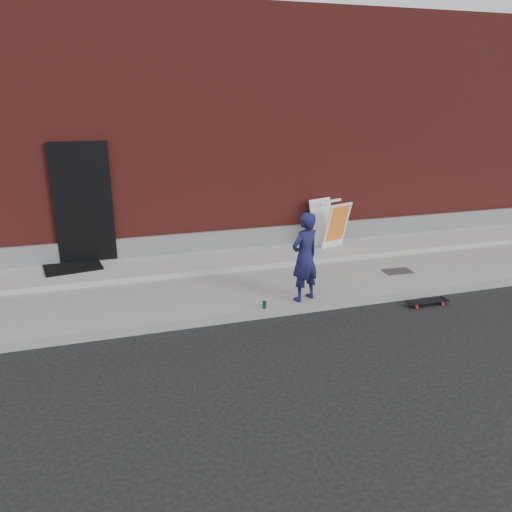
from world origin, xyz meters
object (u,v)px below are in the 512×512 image
object	(u,v)px
child	(305,257)
skateboard	(427,302)
pizza_sign	(330,223)
soda_can	(264,305)

from	to	relation	value
child	skateboard	world-z (taller)	child
skateboard	pizza_sign	world-z (taller)	pizza_sign
child	pizza_sign	size ratio (longest dim) A/B	1.47
skateboard	pizza_sign	xyz separation A→B (m)	(-0.45, 2.87, 0.68)
child	skateboard	distance (m)	2.22
soda_can	pizza_sign	bearing A→B (deg)	47.94
pizza_sign	soda_can	bearing A→B (deg)	-132.06
child	skateboard	size ratio (longest dim) A/B	2.02
child	pizza_sign	distance (m)	2.83
pizza_sign	child	bearing A→B (deg)	-123.33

